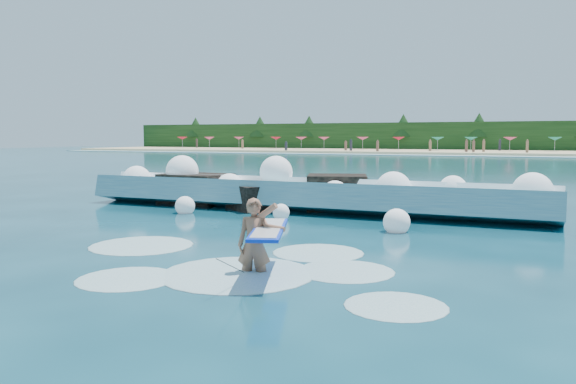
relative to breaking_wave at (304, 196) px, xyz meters
The scene contains 11 objects.
ground 7.36m from the breaking_wave, 87.81° to the right, with size 200.00×200.00×0.00m, color #07313F.
beach 70.66m from the breaking_wave, 89.77° to the left, with size 140.00×20.00×0.40m, color tan.
wet_band 59.66m from the breaking_wave, 89.73° to the left, with size 140.00×5.00×0.08m, color silver.
treeline 80.68m from the breaking_wave, 89.80° to the left, with size 140.00×4.00×5.00m, color black.
breaking_wave is the anchor object (origin of this frame).
rock_cluster 2.10m from the breaking_wave, behind, with size 8.26×3.46×1.45m.
surfer_with_board 9.42m from the breaking_wave, 72.72° to the right, with size 1.36×2.93×1.75m.
wave_spray 0.57m from the breaking_wave, 130.82° to the right, with size 15.50×4.47×2.00m.
surf_foam 8.72m from the breaking_wave, 76.95° to the right, with size 8.72×5.56×0.15m.
beach_umbrellas 72.76m from the breaking_wave, 89.69° to the left, with size 112.42×6.58×0.50m.
beachgoers 68.25m from the breaking_wave, 88.76° to the left, with size 94.20×13.95×1.94m.
Camera 1 is at (7.27, -10.85, 2.60)m, focal length 35.00 mm.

